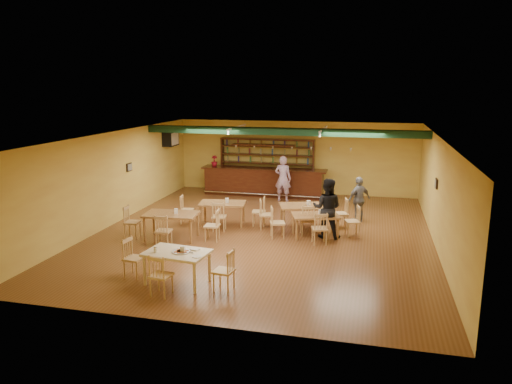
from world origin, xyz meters
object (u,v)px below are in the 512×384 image
(dining_table_b, at_px, (304,217))
(dining_table_d, at_px, (315,226))
(dining_table_a, at_px, (223,213))
(patron_bar, at_px, (283,179))
(bar_counter, at_px, (264,182))
(dining_table_c, at_px, (172,226))
(patron_right_a, at_px, (327,208))
(near_table, at_px, (177,267))

(dining_table_b, bearing_deg, dining_table_d, -77.36)
(dining_table_a, height_order, dining_table_d, dining_table_a)
(dining_table_a, relative_size, dining_table_d, 1.07)
(dining_table_d, xyz_separation_m, patron_bar, (-1.79, 4.30, 0.55))
(bar_counter, height_order, dining_table_c, bar_counter)
(bar_counter, distance_m, dining_table_a, 4.53)
(bar_counter, bearing_deg, dining_table_d, -61.79)
(dining_table_a, relative_size, patron_right_a, 0.82)
(bar_counter, xyz_separation_m, dining_table_c, (-1.35, -6.32, -0.18))
(dining_table_c, xyz_separation_m, patron_right_a, (4.43, 1.22, 0.51))
(patron_right_a, bearing_deg, near_table, 58.70)
(dining_table_b, relative_size, patron_bar, 0.84)
(near_table, height_order, patron_right_a, patron_right_a)
(dining_table_a, height_order, near_table, near_table)
(patron_bar, relative_size, patron_right_a, 1.00)
(dining_table_a, distance_m, patron_right_a, 3.52)
(dining_table_b, relative_size, patron_right_a, 0.84)
(dining_table_c, bearing_deg, dining_table_a, 55.93)
(dining_table_d, distance_m, near_table, 5.01)
(dining_table_d, height_order, patron_right_a, patron_right_a)
(dining_table_b, bearing_deg, near_table, -130.03)
(dining_table_b, distance_m, patron_bar, 3.75)
(dining_table_a, distance_m, dining_table_b, 2.64)
(bar_counter, bearing_deg, near_table, -89.34)
(near_table, bearing_deg, dining_table_b, 73.41)
(dining_table_a, height_order, patron_right_a, patron_right_a)
(dining_table_c, distance_m, near_table, 3.39)
(dining_table_a, height_order, dining_table_b, dining_table_b)
(bar_counter, height_order, dining_table_b, bar_counter)
(dining_table_b, distance_m, patron_right_a, 1.24)
(dining_table_b, height_order, patron_right_a, patron_right_a)
(near_table, bearing_deg, bar_counter, 97.23)
(dining_table_c, xyz_separation_m, patron_bar, (2.31, 5.50, 0.51))
(dining_table_d, bearing_deg, patron_right_a, -13.08)
(near_table, bearing_deg, patron_right_a, 61.79)
(bar_counter, height_order, patron_bar, patron_bar)
(patron_bar, distance_m, patron_right_a, 4.77)
(bar_counter, relative_size, dining_table_a, 3.51)
(dining_table_a, relative_size, patron_bar, 0.82)
(bar_counter, relative_size, near_table, 3.63)
(dining_table_d, relative_size, patron_right_a, 0.77)
(dining_table_c, relative_size, dining_table_d, 1.13)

